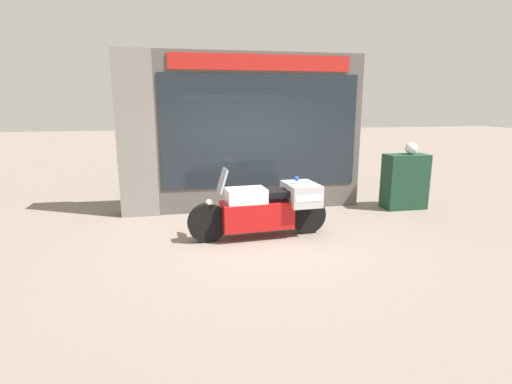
# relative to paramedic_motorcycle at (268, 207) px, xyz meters

# --- Properties ---
(ground_plane) EXTENTS (60.00, 60.00, 0.00)m
(ground_plane) POSITION_rel_paramedic_motorcycle_xyz_m (-0.10, -0.02, -0.55)
(ground_plane) COLOR gray
(shop_building) EXTENTS (5.25, 0.55, 3.38)m
(shop_building) POSITION_rel_paramedic_motorcycle_xyz_m (-0.45, 1.98, 1.15)
(shop_building) COLOR #56514C
(shop_building) RESTS_ON ground
(window_display) EXTENTS (4.03, 0.30, 1.96)m
(window_display) POSITION_rel_paramedic_motorcycle_xyz_m (0.21, 2.01, -0.08)
(window_display) COLOR slate
(window_display) RESTS_ON ground
(paramedic_motorcycle) EXTENTS (2.51, 0.80, 1.26)m
(paramedic_motorcycle) POSITION_rel_paramedic_motorcycle_xyz_m (0.00, 0.00, 0.00)
(paramedic_motorcycle) COLOR black
(paramedic_motorcycle) RESTS_ON ground
(utility_cabinet) EXTENTS (0.93, 0.51, 1.22)m
(utility_cabinet) POSITION_rel_paramedic_motorcycle_xyz_m (3.45, 1.34, 0.06)
(utility_cabinet) COLOR #193D28
(utility_cabinet) RESTS_ON ground
(white_helmet) EXTENTS (0.26, 0.26, 0.26)m
(white_helmet) POSITION_rel_paramedic_motorcycle_xyz_m (3.56, 1.36, 0.80)
(white_helmet) COLOR white
(white_helmet) RESTS_ON utility_cabinet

